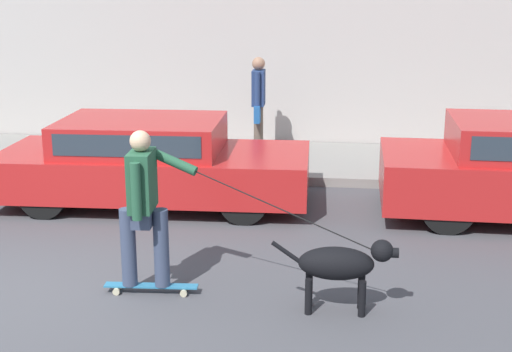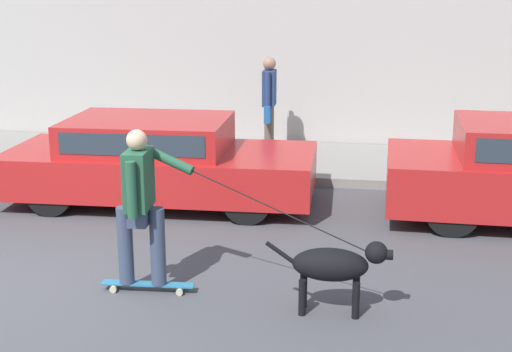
{
  "view_description": "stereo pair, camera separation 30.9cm",
  "coord_description": "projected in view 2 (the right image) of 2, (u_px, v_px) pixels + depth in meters",
  "views": [
    {
      "loc": [
        3.21,
        -6.21,
        3.02
      ],
      "look_at": [
        2.25,
        1.39,
        0.95
      ],
      "focal_mm": 50.0,
      "sensor_mm": 36.0,
      "label": 1
    },
    {
      "loc": [
        3.51,
        -6.16,
        3.02
      ],
      "look_at": [
        2.25,
        1.39,
        0.95
      ],
      "focal_mm": 50.0,
      "sensor_mm": 36.0,
      "label": 2
    }
  ],
  "objects": [
    {
      "name": "skateboarder",
      "position": [
        141.0,
        202.0,
        7.0
      ],
      "size": [
        2.75,
        0.63,
        1.67
      ],
      "rotation": [
        0.0,
        0.0,
        0.07
      ],
      "color": "beige",
      "rests_on": "ground_plane"
    },
    {
      "name": "parked_car_1",
      "position": [
        158.0,
        161.0,
        10.04
      ],
      "size": [
        4.37,
        1.93,
        1.21
      ],
      "rotation": [
        0.0,
        0.0,
        0.04
      ],
      "color": "black",
      "rests_on": "ground_plane"
    },
    {
      "name": "pedestrian_with_bag",
      "position": [
        269.0,
        100.0,
        12.34
      ],
      "size": [
        0.22,
        0.69,
        1.67
      ],
      "rotation": [
        0.0,
        0.0,
        3.18
      ],
      "color": "brown",
      "rests_on": "sidewalk_curb"
    },
    {
      "name": "back_wall",
      "position": [
        188.0,
        20.0,
        13.34
      ],
      "size": [
        32.0,
        0.3,
        4.71
      ],
      "color": "#B2ADA8",
      "rests_on": "ground_plane"
    },
    {
      "name": "sidewalk_curb",
      "position": [
        170.0,
        157.0,
        12.57
      ],
      "size": [
        30.0,
        2.55,
        0.14
      ],
      "color": "gray",
      "rests_on": "ground_plane"
    },
    {
      "name": "ground_plane",
      "position": [
        15.0,
        292.0,
        7.22
      ],
      "size": [
        36.0,
        36.0,
        0.0
      ],
      "primitive_type": "plane",
      "color": "#47474C"
    },
    {
      "name": "dog",
      "position": [
        335.0,
        266.0,
        6.64
      ],
      "size": [
        1.19,
        0.34,
        0.73
      ],
      "rotation": [
        0.0,
        0.0,
        0.03
      ],
      "color": "black",
      "rests_on": "ground_plane"
    }
  ]
}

